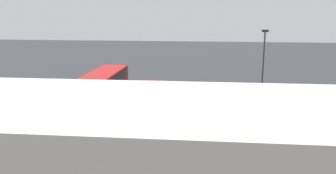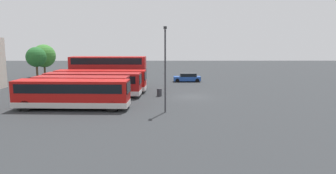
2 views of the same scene
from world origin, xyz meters
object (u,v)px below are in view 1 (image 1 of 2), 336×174
bus_single_deck_second (224,112)px  lamp_post_tall (263,61)px  bus_single_deck_third (181,110)px  car_hatchback_silver (76,86)px  bus_double_decker_fifth (101,97)px  bus_single_deck_near_end (262,114)px  bus_single_deck_fourth (143,108)px  waste_bin_yellow (182,99)px

bus_single_deck_second → lamp_post_tall: bearing=-116.5°
bus_single_deck_third → car_hatchback_silver: bus_single_deck_third is taller
lamp_post_tall → car_hatchback_silver: bearing=-9.3°
bus_single_deck_third → bus_double_decker_fifth: bearing=-3.7°
bus_single_deck_near_end → bus_double_decker_fifth: 14.37m
bus_single_deck_second → bus_double_decker_fifth: (11.11, -0.88, 0.83)m
lamp_post_tall → bus_double_decker_fifth: bearing=27.8°
bus_single_deck_second → lamp_post_tall: (-4.58, -9.17, 3.12)m
bus_single_deck_third → bus_single_deck_fourth: bearing=-3.8°
bus_single_deck_second → lamp_post_tall: lamp_post_tall is taller
bus_single_deck_near_end → bus_single_deck_third: size_ratio=0.98×
bus_double_decker_fifth → waste_bin_yellow: bearing=-132.7°
bus_single_deck_near_end → bus_double_decker_fifth: bus_double_decker_fifth is taller
bus_single_deck_third → lamp_post_tall: bearing=-133.3°
bus_double_decker_fifth → lamp_post_tall: 17.89m
bus_single_deck_second → bus_single_deck_third: same height
waste_bin_yellow → lamp_post_tall: bearing=-175.1°
car_hatchback_silver → lamp_post_tall: size_ratio=0.56×
bus_single_deck_second → lamp_post_tall: 10.71m
bus_single_deck_third → bus_double_decker_fifth: size_ratio=1.06×
bus_double_decker_fifth → bus_single_deck_second: bearing=175.4°
bus_single_deck_third → bus_single_deck_fourth: same height
bus_single_deck_third → car_hatchback_silver: 18.91m
bus_single_deck_near_end → car_hatchback_silver: 24.78m
bus_single_deck_near_end → car_hatchback_silver: (21.11, -12.95, -0.92)m
bus_single_deck_third → lamp_post_tall: (-8.28, -8.77, 3.11)m
bus_single_deck_near_end → bus_single_deck_fourth: same height
bus_single_deck_second → bus_single_deck_fourth: (7.15, -0.63, 0.00)m
bus_double_decker_fifth → car_hatchback_silver: 13.86m
lamp_post_tall → waste_bin_yellow: lamp_post_tall is taller
bus_single_deck_third → car_hatchback_silver: (14.22, -12.44, -0.92)m
bus_single_deck_near_end → bus_single_deck_fourth: (10.35, -0.74, 0.00)m
bus_single_deck_third → lamp_post_tall: size_ratio=1.44×
bus_single_deck_near_end → car_hatchback_silver: size_ratio=2.54×
lamp_post_tall → waste_bin_yellow: 9.74m
bus_single_deck_second → car_hatchback_silver: bus_single_deck_second is taller
bus_single_deck_near_end → lamp_post_tall: lamp_post_tall is taller
bus_double_decker_fifth → bus_single_deck_near_end: bearing=176.0°
bus_single_deck_third → bus_single_deck_fourth: size_ratio=0.97×
bus_single_deck_near_end → waste_bin_yellow: (7.35, -8.53, -1.15)m
lamp_post_tall → waste_bin_yellow: bearing=4.9°
bus_single_deck_near_end → bus_single_deck_third: bearing=-4.2°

